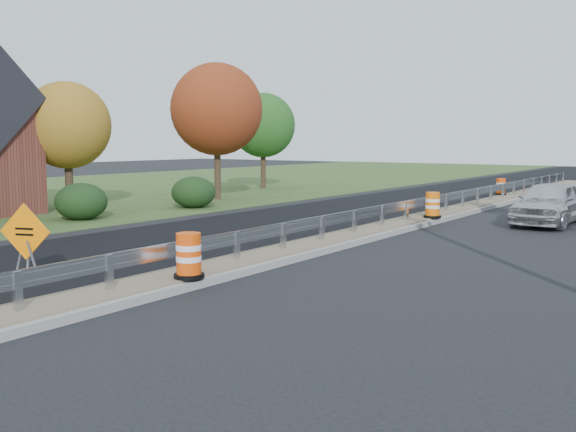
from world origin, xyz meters
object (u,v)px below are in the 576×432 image
Objects in this scene: barrel_median_mid at (433,205)px; barrel_median_far at (501,187)px; barrel_median_near at (189,256)px; car_silver at (549,203)px; caution_sign at (26,261)px.

barrel_median_far is at bearing 95.14° from barrel_median_mid.
barrel_median_far is (-1.10, 25.69, -0.04)m from barrel_median_near.
car_silver is (4.88, -9.96, 0.17)m from barrel_median_far.
barrel_median_near is 13.46m from barrel_median_mid.
car_silver is at bearing 76.48° from barrel_median_near.
barrel_median_near is at bearing -90.00° from barrel_median_mid.
barrel_median_mid is at bearing 55.91° from caution_sign.
car_silver is (7.33, 17.35, 0.38)m from caution_sign.
barrel_median_mid is 1.10× the size of barrel_median_far.
caution_sign is 1.81× the size of barrel_median_mid.
barrel_median_mid reaches higher than barrel_median_near.
caution_sign is 3.91m from barrel_median_near.
barrel_median_far is 11.09m from car_silver.
caution_sign is at bearing -155.51° from barrel_median_near.
barrel_median_far is at bearing 117.41° from car_silver.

